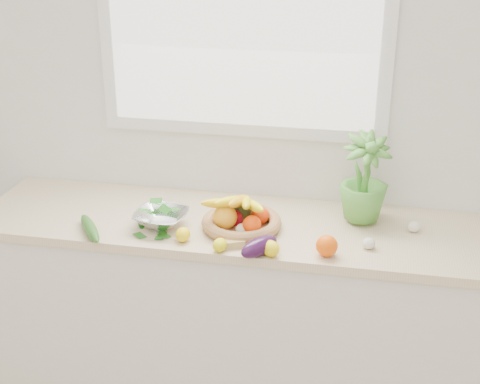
% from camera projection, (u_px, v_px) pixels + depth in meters
% --- Properties ---
extents(back_wall, '(4.50, 0.02, 2.70)m').
position_uv_depth(back_wall, '(243.00, 103.00, 3.02)').
color(back_wall, white).
rests_on(back_wall, ground).
extents(counter_cabinet, '(2.20, 0.58, 0.86)m').
position_uv_depth(counter_cabinet, '(230.00, 311.00, 3.12)').
color(counter_cabinet, silver).
rests_on(counter_cabinet, ground).
extents(countertop, '(2.24, 0.62, 0.04)m').
position_uv_depth(countertop, '(230.00, 225.00, 2.94)').
color(countertop, beige).
rests_on(countertop, counter_cabinet).
extents(window_frame, '(1.30, 0.03, 1.10)m').
position_uv_depth(window_frame, '(242.00, 13.00, 2.85)').
color(window_frame, white).
rests_on(window_frame, back_wall).
extents(window_pane, '(1.18, 0.01, 0.98)m').
position_uv_depth(window_pane, '(242.00, 13.00, 2.83)').
color(window_pane, white).
rests_on(window_pane, window_frame).
extents(orange_loose, '(0.12, 0.12, 0.09)m').
position_uv_depth(orange_loose, '(327.00, 246.00, 2.62)').
color(orange_loose, '#FF5A08').
rests_on(orange_loose, countertop).
extents(lemon_a, '(0.06, 0.08, 0.06)m').
position_uv_depth(lemon_a, '(220.00, 245.00, 2.66)').
color(lemon_a, yellow).
rests_on(lemon_a, countertop).
extents(lemon_b, '(0.06, 0.08, 0.06)m').
position_uv_depth(lemon_b, '(183.00, 235.00, 2.74)').
color(lemon_b, yellow).
rests_on(lemon_b, countertop).
extents(lemon_c, '(0.11, 0.10, 0.07)m').
position_uv_depth(lemon_c, '(270.00, 248.00, 2.63)').
color(lemon_c, yellow).
rests_on(lemon_c, countertop).
extents(apple, '(0.09, 0.09, 0.07)m').
position_uv_depth(apple, '(235.00, 218.00, 2.87)').
color(apple, '#AC0D22').
rests_on(apple, countertop).
extents(ginger, '(0.11, 0.08, 0.03)m').
position_uv_depth(ginger, '(232.00, 244.00, 2.70)').
color(ginger, tan).
rests_on(ginger, countertop).
extents(garlic_a, '(0.07, 0.07, 0.05)m').
position_uv_depth(garlic_a, '(242.00, 229.00, 2.80)').
color(garlic_a, beige).
rests_on(garlic_a, countertop).
extents(garlic_b, '(0.06, 0.06, 0.05)m').
position_uv_depth(garlic_b, '(414.00, 227.00, 2.82)').
color(garlic_b, white).
rests_on(garlic_b, countertop).
extents(garlic_c, '(0.07, 0.07, 0.04)m').
position_uv_depth(garlic_c, '(369.00, 243.00, 2.69)').
color(garlic_c, beige).
rests_on(garlic_c, countertop).
extents(eggplant, '(0.17, 0.20, 0.08)m').
position_uv_depth(eggplant, '(259.00, 246.00, 2.63)').
color(eggplant, '#2E0E33').
rests_on(eggplant, countertop).
extents(cucumber, '(0.20, 0.25, 0.05)m').
position_uv_depth(cucumber, '(90.00, 228.00, 2.81)').
color(cucumber, '#285C1B').
rests_on(cucumber, countertop).
extents(radish, '(0.05, 0.05, 0.04)m').
position_uv_depth(radish, '(220.00, 243.00, 2.70)').
color(radish, red).
rests_on(radish, countertop).
extents(potted_herb, '(0.28, 0.28, 0.38)m').
position_uv_depth(potted_herb, '(365.00, 177.00, 2.84)').
color(potted_herb, '#519B38').
rests_on(potted_herb, countertop).
extents(fruit_basket, '(0.39, 0.39, 0.18)m').
position_uv_depth(fruit_basket, '(241.00, 218.00, 2.84)').
color(fruit_basket, '#AB724C').
rests_on(fruit_basket, countertop).
extents(colander_with_spinach, '(0.25, 0.25, 0.12)m').
position_uv_depth(colander_with_spinach, '(161.00, 215.00, 2.85)').
color(colander_with_spinach, silver).
rests_on(colander_with_spinach, countertop).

